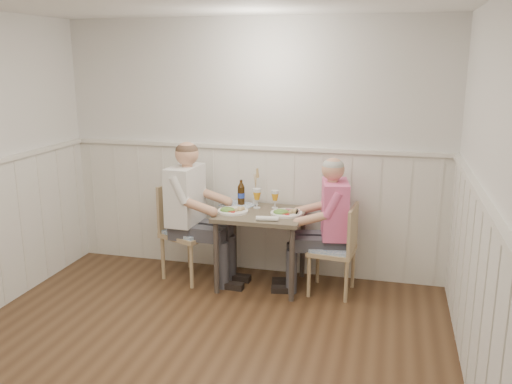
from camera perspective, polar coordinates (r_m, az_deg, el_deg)
room_shell at (r=3.43m, az=-9.90°, el=2.22°), size 4.04×4.54×2.60m
wainscot at (r=4.27m, az=-5.67°, el=-6.89°), size 4.00×4.49×1.34m
dining_table at (r=5.28m, az=0.54°, el=-3.27°), size 0.83×0.70×0.75m
chair_right at (r=5.20m, az=8.62°, el=-5.67°), size 0.45×0.45×0.87m
chair_left at (r=5.57m, az=-7.47°, el=-3.73°), size 0.59×0.59×0.97m
man_in_pink at (r=5.23m, az=7.75°, el=-4.53°), size 0.67×0.47×1.33m
diner_cream at (r=5.46m, az=-6.95°, el=-3.20°), size 0.69×0.48×1.44m
plate_man at (r=5.18m, az=3.10°, el=-2.11°), size 0.31×0.31×0.08m
plate_diner at (r=5.25m, az=-2.63°, el=-1.89°), size 0.30×0.30×0.08m
beer_glass_a at (r=5.36m, az=2.02°, el=-0.45°), size 0.07×0.07×0.18m
beer_glass_b at (r=5.36m, az=0.10°, el=-0.32°), size 0.08×0.08×0.20m
beer_bottle at (r=5.49m, az=-1.57°, el=-0.19°), size 0.07×0.07×0.26m
rolled_napkin at (r=4.96m, az=1.20°, el=-2.82°), size 0.21×0.07×0.05m
grass_vase at (r=5.48m, az=-0.15°, el=0.49°), size 0.05×0.05×0.40m
gingham_mat at (r=5.51m, az=-1.86°, el=-1.34°), size 0.39×0.34×0.01m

